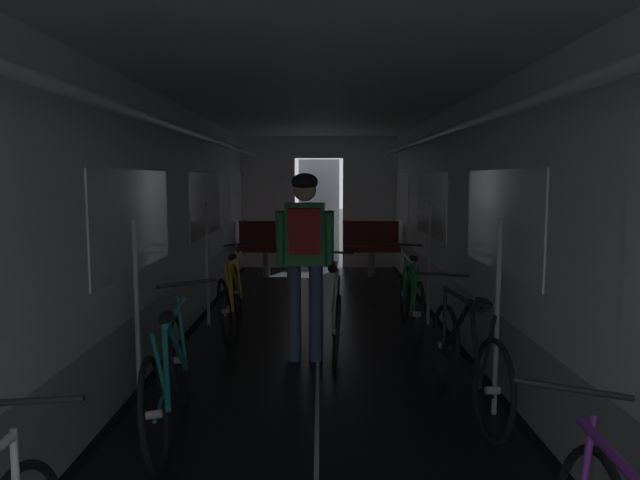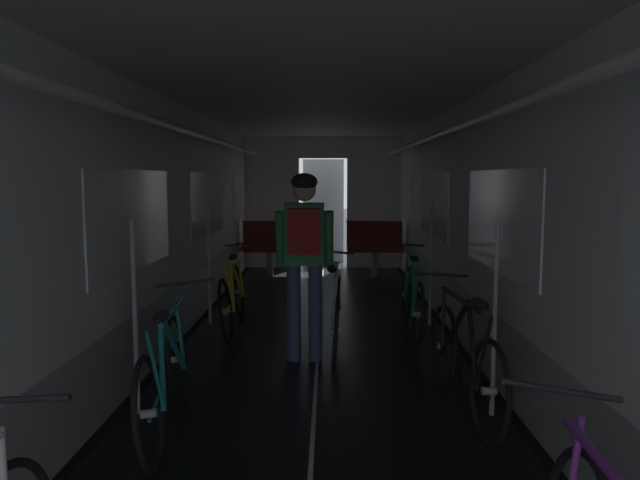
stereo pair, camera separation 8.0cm
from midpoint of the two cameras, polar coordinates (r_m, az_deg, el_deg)
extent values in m
cube|color=black|center=(5.66, -15.21, -11.45)|extent=(0.08, 11.50, 0.01)
cube|color=black|center=(5.63, 14.32, -11.52)|extent=(0.08, 11.50, 0.01)
cube|color=beige|center=(5.47, -0.49, -11.87)|extent=(0.03, 11.27, 0.00)
cube|color=#9EA0A5|center=(5.61, -16.29, -8.50)|extent=(0.12, 11.50, 0.60)
cube|color=white|center=(5.44, -16.67, 4.11)|extent=(0.12, 11.50, 1.85)
cube|color=white|center=(4.88, -17.82, 1.81)|extent=(0.02, 1.90, 0.80)
cube|color=white|center=(7.66, -11.19, 3.43)|extent=(0.02, 1.90, 0.80)
cube|color=white|center=(10.49, -8.11, 4.17)|extent=(0.02, 1.90, 0.80)
cube|color=yellow|center=(5.29, -16.37, 2.17)|extent=(0.01, 0.20, 0.28)
cylinder|color=white|center=(5.36, -13.32, 10.33)|extent=(0.07, 11.04, 0.07)
cylinder|color=#B7BABF|center=(4.38, -17.68, -7.26)|extent=(0.04, 0.04, 1.40)
cylinder|color=#B7BABF|center=(6.85, -11.04, -2.32)|extent=(0.04, 0.04, 1.40)
cube|color=#9EA0A5|center=(5.57, 15.41, -8.56)|extent=(0.12, 11.50, 0.60)
cube|color=white|center=(5.40, 15.77, 4.12)|extent=(0.12, 11.50, 1.85)
cube|color=white|center=(4.84, 16.80, 1.82)|extent=(0.02, 1.90, 0.80)
cube|color=white|center=(7.64, 10.63, 3.43)|extent=(0.02, 1.90, 0.80)
cube|color=white|center=(10.47, 7.78, 4.17)|extent=(0.02, 1.90, 0.80)
cube|color=yellow|center=(5.19, 15.64, 2.12)|extent=(0.01, 0.20, 0.28)
cylinder|color=white|center=(5.33, 12.38, 10.37)|extent=(0.07, 11.04, 0.07)
cylinder|color=#B7BABF|center=(4.34, 16.48, -7.33)|extent=(0.04, 0.04, 1.40)
cylinder|color=#B7BABF|center=(6.83, 10.37, -2.34)|extent=(0.04, 0.04, 1.40)
cube|color=white|center=(11.07, -5.08, 3.65)|extent=(1.00, 0.12, 2.45)
cube|color=white|center=(11.06, 4.79, 3.65)|extent=(1.00, 0.12, 2.45)
cube|color=white|center=(11.03, -0.15, 9.00)|extent=(0.90, 0.12, 0.40)
cube|color=#4C4F54|center=(11.73, -0.13, 2.83)|extent=(0.81, 0.04, 2.05)
cube|color=silver|center=(5.27, -0.51, 15.06)|extent=(3.14, 11.62, 0.12)
cylinder|color=gray|center=(10.10, -5.29, -2.31)|extent=(0.12, 0.12, 0.44)
cube|color=maroon|center=(10.07, -5.31, -0.78)|extent=(0.96, 0.44, 0.10)
cube|color=maroon|center=(10.23, -5.22, 0.73)|extent=(0.96, 0.08, 0.40)
torus|color=gray|center=(10.29, -7.60, 1.85)|extent=(0.14, 0.14, 0.02)
cylinder|color=gray|center=(10.09, 4.94, -2.31)|extent=(0.12, 0.12, 0.44)
cube|color=maroon|center=(10.06, 4.95, -0.79)|extent=(0.96, 0.44, 0.10)
cube|color=maroon|center=(10.22, 4.88, 0.73)|extent=(0.96, 0.08, 0.40)
torus|color=gray|center=(10.21, 2.47, 1.87)|extent=(0.14, 0.14, 0.02)
torus|color=black|center=(6.12, -9.42, -6.81)|extent=(0.14, 0.67, 0.67)
cylinder|color=#B2B2B7|center=(6.12, -9.42, -6.81)|extent=(0.10, 0.05, 0.06)
torus|color=black|center=(7.11, -8.29, -4.99)|extent=(0.14, 0.67, 0.67)
cylinder|color=#B2B2B7|center=(7.11, -8.29, -4.99)|extent=(0.10, 0.05, 0.06)
cylinder|color=yellow|center=(6.76, -8.39, -3.68)|extent=(0.10, 0.54, 0.56)
cylinder|color=yellow|center=(6.36, -8.83, -4.31)|extent=(0.11, 0.34, 0.55)
cylinder|color=yellow|center=(6.56, -8.29, -1.65)|extent=(0.06, 0.82, 0.04)
cylinder|color=yellow|center=(6.13, -9.07, -4.48)|extent=(0.08, 0.17, 0.49)
cylinder|color=yellow|center=(6.34, -9.16, -6.56)|extent=(0.05, 0.45, 0.07)
cylinder|color=yellow|center=(7.03, -8.10, -3.11)|extent=(0.09, 0.09, 0.49)
cylinder|color=black|center=(6.56, -8.92, -6.32)|extent=(0.04, 0.17, 0.17)
ellipsoid|color=black|center=(6.13, -8.70, -1.64)|extent=(0.10, 0.24, 0.07)
cylinder|color=black|center=(7.00, -7.76, -0.34)|extent=(0.44, 0.04, 0.08)
torus|color=black|center=(5.96, 9.25, -7.14)|extent=(0.09, 0.67, 0.67)
cylinder|color=#B2B2B7|center=(5.96, 9.25, -7.14)|extent=(0.09, 0.05, 0.06)
torus|color=black|center=(6.95, 8.11, -5.22)|extent=(0.09, 0.67, 0.67)
cylinder|color=#B2B2B7|center=(6.95, 8.11, -5.22)|extent=(0.09, 0.05, 0.06)
cylinder|color=#1E8438|center=(6.60, 8.35, -3.89)|extent=(0.06, 0.54, 0.56)
cylinder|color=#1E8438|center=(6.20, 8.80, -4.54)|extent=(0.07, 0.34, 0.55)
cylinder|color=#1E8438|center=(6.40, 8.41, -1.79)|extent=(0.05, 0.82, 0.04)
cylinder|color=#1E8438|center=(5.97, 9.07, -4.72)|extent=(0.05, 0.16, 0.49)
cylinder|color=#1E8438|center=(6.18, 8.97, -6.86)|extent=(0.04, 0.45, 0.07)
cylinder|color=#1E8438|center=(6.87, 8.06, -3.29)|extent=(0.06, 0.09, 0.49)
cylinder|color=black|center=(6.40, 8.72, -6.61)|extent=(0.03, 0.17, 0.17)
ellipsoid|color=black|center=(5.97, 8.89, -1.79)|extent=(0.10, 0.24, 0.07)
cylinder|color=black|center=(6.84, 7.92, -0.44)|extent=(0.44, 0.03, 0.05)
cylinder|color=purple|center=(2.05, 27.33, -19.91)|extent=(0.09, 0.82, 0.04)
cylinder|color=purple|center=(2.53, 23.57, -20.60)|extent=(0.10, 0.09, 0.49)
cylinder|color=black|center=(2.40, 22.65, -13.25)|extent=(0.44, 0.05, 0.09)
cylinder|color=black|center=(2.35, -27.85, -13.74)|extent=(0.44, 0.03, 0.05)
torus|color=black|center=(3.65, -16.29, -15.96)|extent=(0.18, 0.68, 0.67)
cylinder|color=#B2B2B7|center=(3.65, -16.29, -15.96)|extent=(0.10, 0.06, 0.06)
torus|color=black|center=(4.60, -13.86, -11.24)|extent=(0.18, 0.68, 0.67)
cylinder|color=#B2B2B7|center=(4.60, -13.86, -11.24)|extent=(0.10, 0.06, 0.06)
cylinder|color=teal|center=(4.24, -14.22, -9.68)|extent=(0.06, 0.55, 0.56)
cylinder|color=teal|center=(3.85, -15.17, -11.32)|extent=(0.13, 0.34, 0.55)
cylinder|color=teal|center=(4.02, -14.22, -6.66)|extent=(0.12, 0.82, 0.04)
cylinder|color=teal|center=(3.63, -15.74, -12.03)|extent=(0.07, 0.17, 0.49)
cylinder|color=teal|center=(3.87, -15.67, -15.03)|extent=(0.08, 0.45, 0.07)
cylinder|color=teal|center=(4.50, -13.64, -8.43)|extent=(0.09, 0.08, 0.49)
cylinder|color=black|center=(4.08, -15.12, -14.20)|extent=(0.05, 0.17, 0.17)
ellipsoid|color=black|center=(3.59, -15.18, -7.24)|extent=(0.12, 0.25, 0.07)
cylinder|color=black|center=(4.44, -13.20, -4.12)|extent=(0.44, 0.07, 0.07)
torus|color=black|center=(4.01, 16.04, -13.88)|extent=(0.14, 0.67, 0.67)
cylinder|color=#B2B2B7|center=(4.01, 16.04, -13.88)|extent=(0.10, 0.06, 0.06)
torus|color=black|center=(4.93, 11.71, -9.99)|extent=(0.14, 0.67, 0.67)
cylinder|color=#B2B2B7|center=(4.93, 11.71, -9.99)|extent=(0.10, 0.06, 0.06)
cylinder|color=black|center=(4.58, 12.76, -8.42)|extent=(0.12, 0.54, 0.56)
cylinder|color=black|center=(4.20, 14.49, -9.77)|extent=(0.04, 0.35, 0.55)
cylinder|color=black|center=(4.37, 13.26, -5.56)|extent=(0.11, 0.82, 0.04)
cylinder|color=black|center=(3.99, 15.57, -10.31)|extent=(0.07, 0.16, 0.49)
cylinder|color=black|center=(4.22, 14.92, -13.17)|extent=(0.06, 0.45, 0.07)
cylinder|color=black|center=(4.84, 11.71, -7.34)|extent=(0.05, 0.09, 0.49)
cylinder|color=black|center=(4.43, 13.91, -12.53)|extent=(0.04, 0.17, 0.17)
ellipsoid|color=black|center=(3.96, 15.19, -5.93)|extent=(0.12, 0.25, 0.07)
cylinder|color=black|center=(4.78, 11.48, -3.31)|extent=(0.44, 0.06, 0.05)
cylinder|color=#384C75|center=(5.45, -2.78, -7.06)|extent=(0.13, 0.13, 0.90)
cylinder|color=#384C75|center=(5.45, -0.66, -7.06)|extent=(0.13, 0.13, 0.90)
cube|color=#337F47|center=(5.33, -1.74, 0.61)|extent=(0.36, 0.22, 0.56)
cylinder|color=#337F47|center=(5.36, -4.09, 0.09)|extent=(0.09, 0.20, 0.53)
cylinder|color=#337F47|center=(5.35, 0.62, 0.10)|extent=(0.09, 0.20, 0.53)
sphere|color=tan|center=(5.31, -1.76, 4.91)|extent=(0.21, 0.21, 0.21)
ellipsoid|color=black|center=(5.31, -1.76, 5.66)|extent=(0.24, 0.28, 0.16)
cube|color=maroon|center=(5.16, -1.79, 0.87)|extent=(0.28, 0.16, 0.40)
torus|color=black|center=(5.22, 1.35, -8.95)|extent=(0.10, 0.67, 0.67)
cylinder|color=#B2B2B7|center=(5.22, 1.35, -8.95)|extent=(0.09, 0.05, 0.06)
torus|color=black|center=(6.21, 1.39, -6.51)|extent=(0.10, 0.67, 0.67)
cylinder|color=#B2B2B7|center=(6.21, 1.39, -6.51)|extent=(0.09, 0.05, 0.06)
cylinder|color=#ADAFB5|center=(5.86, 1.24, -5.08)|extent=(0.07, 0.54, 0.56)
cylinder|color=#ADAFB5|center=(5.46, 1.21, -5.92)|extent=(0.08, 0.34, 0.55)
cylinder|color=#ADAFB5|center=(5.66, 1.05, -2.76)|extent=(0.06, 0.82, 0.04)
cylinder|color=#ADAFB5|center=(5.23, 1.18, -6.19)|extent=(0.05, 0.16, 0.49)
cylinder|color=#ADAFB5|center=(5.45, 1.38, -8.56)|extent=(0.04, 0.45, 0.07)
cylinder|color=#ADAFB5|center=(6.14, 1.24, -4.36)|extent=(0.06, 0.09, 0.49)
cylinder|color=black|center=(5.67, 1.40, -8.21)|extent=(0.03, 0.17, 0.17)
ellipsoid|color=black|center=(5.23, 0.97, -2.84)|extent=(0.10, 0.24, 0.07)
cylinder|color=black|center=(6.10, 1.03, -1.17)|extent=(0.44, 0.03, 0.05)
camera|label=1|loc=(0.04, -90.32, -0.03)|focal=32.93mm
camera|label=2|loc=(0.04, 89.68, 0.03)|focal=32.93mm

